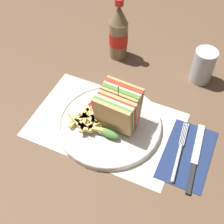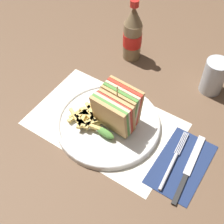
{
  "view_description": "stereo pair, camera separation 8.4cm",
  "coord_description": "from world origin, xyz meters",
  "views": [
    {
      "loc": [
        0.23,
        -0.47,
        0.69
      ],
      "look_at": [
        0.01,
        0.02,
        0.04
      ],
      "focal_mm": 50.0,
      "sensor_mm": 36.0,
      "label": 1
    },
    {
      "loc": [
        0.3,
        -0.43,
        0.69
      ],
      "look_at": [
        0.01,
        0.02,
        0.04
      ],
      "focal_mm": 50.0,
      "sensor_mm": 36.0,
      "label": 2
    }
  ],
  "objects": [
    {
      "name": "club_sandwich",
      "position": [
        0.03,
        0.01,
        0.07
      ],
      "size": [
        0.11,
        0.12,
        0.14
      ],
      "color": "tan",
      "rests_on": "plate_main"
    },
    {
      "name": "coke_bottle_near",
      "position": [
        -0.09,
        0.28,
        0.09
      ],
      "size": [
        0.06,
        0.06,
        0.21
      ],
      "color": "#7A6647",
      "rests_on": "ground_plane"
    },
    {
      "name": "fries_pile",
      "position": [
        -0.04,
        -0.03,
        0.03
      ],
      "size": [
        0.12,
        0.1,
        0.02
      ],
      "color": "#E5C166",
      "rests_on": "plate_main"
    },
    {
      "name": "fork",
      "position": [
        0.21,
        -0.02,
        0.01
      ],
      "size": [
        0.03,
        0.19,
        0.01
      ],
      "rotation": [
        0.0,
        0.0,
        0.09
      ],
      "color": "silver",
      "rests_on": "napkin"
    },
    {
      "name": "glass_near",
      "position": [
        0.19,
        0.28,
        0.05
      ],
      "size": [
        0.07,
        0.07,
        0.11
      ],
      "color": "silver",
      "rests_on": "ground_plane"
    },
    {
      "name": "placemat",
      "position": [
        0.0,
        0.0,
        0.0
      ],
      "size": [
        0.41,
        0.26,
        0.0
      ],
      "color": "silver",
      "rests_on": "ground_plane"
    },
    {
      "name": "napkin",
      "position": [
        0.23,
        -0.0,
        0.0
      ],
      "size": [
        0.12,
        0.2,
        0.0
      ],
      "color": "navy",
      "rests_on": "ground_plane"
    },
    {
      "name": "plate_main",
      "position": [
        0.01,
        -0.0,
        0.01
      ],
      "size": [
        0.29,
        0.29,
        0.02
      ],
      "color": "white",
      "rests_on": "ground_plane"
    },
    {
      "name": "ketchup_blob",
      "position": [
        -0.05,
        0.03,
        0.03
      ],
      "size": [
        0.03,
        0.03,
        0.01
      ],
      "color": "maroon",
      "rests_on": "plate_main"
    },
    {
      "name": "ground_plane",
      "position": [
        0.0,
        0.0,
        0.0
      ],
      "size": [
        4.0,
        4.0,
        0.0
      ],
      "primitive_type": "plane",
      "color": "brown"
    },
    {
      "name": "knife",
      "position": [
        0.25,
        -0.01,
        0.01
      ],
      "size": [
        0.03,
        0.21,
        0.0
      ],
      "rotation": [
        0.0,
        0.0,
        0.09
      ],
      "color": "black",
      "rests_on": "napkin"
    }
  ]
}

